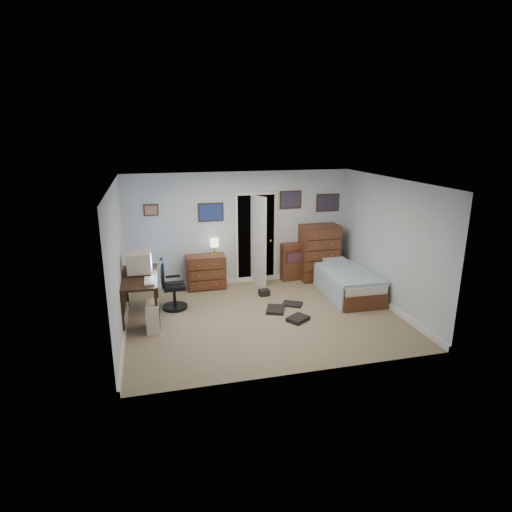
{
  "coord_description": "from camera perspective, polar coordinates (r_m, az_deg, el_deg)",
  "views": [
    {
      "loc": [
        -1.92,
        -7.08,
        3.33
      ],
      "look_at": [
        -0.07,
        0.3,
        1.1
      ],
      "focal_mm": 30.0,
      "sensor_mm": 36.0,
      "label": 1
    }
  ],
  "objects": [
    {
      "name": "floor",
      "position": [
        8.06,
        1.01,
        -8.15
      ],
      "size": [
        5.0,
        4.0,
        0.02
      ],
      "primitive_type": "cube",
      "color": "gray",
      "rests_on": "ground"
    },
    {
      "name": "computer_desk",
      "position": [
        8.05,
        -15.97,
        -3.9
      ],
      "size": [
        0.68,
        1.44,
        0.82
      ],
      "rotation": [
        0.0,
        0.0,
        -0.02
      ],
      "color": "black",
      "rests_on": "floor"
    },
    {
      "name": "crt_monitor",
      "position": [
        8.06,
        -15.3,
        -0.87
      ],
      "size": [
        0.43,
        0.4,
        0.39
      ],
      "rotation": [
        0.0,
        0.0,
        -0.02
      ],
      "color": "beige",
      "rests_on": "computer_desk"
    },
    {
      "name": "keyboard",
      "position": [
        7.64,
        -14.06,
        -3.23
      ],
      "size": [
        0.17,
        0.44,
        0.03
      ],
      "primitive_type": "cube",
      "rotation": [
        0.0,
        0.0,
        -0.02
      ],
      "color": "beige",
      "rests_on": "computer_desk"
    },
    {
      "name": "pc_tower",
      "position": [
        7.67,
        -13.58,
        -7.85
      ],
      "size": [
        0.24,
        0.46,
        0.49
      ],
      "rotation": [
        0.0,
        0.0,
        -0.02
      ],
      "color": "beige",
      "rests_on": "floor"
    },
    {
      "name": "office_chair",
      "position": [
        8.42,
        -11.24,
        -4.47
      ],
      "size": [
        0.49,
        0.5,
        1.0
      ],
      "rotation": [
        0.0,
        0.0,
        0.02
      ],
      "color": "black",
      "rests_on": "floor"
    },
    {
      "name": "media_stack",
      "position": [
        9.82,
        -15.75,
        -1.81
      ],
      "size": [
        0.16,
        0.16,
        0.75
      ],
      "primitive_type": "cube",
      "rotation": [
        0.0,
        0.0,
        -0.06
      ],
      "color": "maroon",
      "rests_on": "floor"
    },
    {
      "name": "low_dresser",
      "position": [
        9.4,
        -6.67,
        -2.13
      ],
      "size": [
        0.84,
        0.43,
        0.74
      ],
      "primitive_type": "cube",
      "rotation": [
        0.0,
        0.0,
        -0.01
      ],
      "color": "brown",
      "rests_on": "floor"
    },
    {
      "name": "table_lamp",
      "position": [
        9.24,
        -5.57,
        1.71
      ],
      "size": [
        0.19,
        0.19,
        0.36
      ],
      "rotation": [
        0.0,
        0.0,
        -0.01
      ],
      "color": "gold",
      "rests_on": "low_dresser"
    },
    {
      "name": "doorway",
      "position": [
        9.9,
        -0.44,
        2.73
      ],
      "size": [
        0.96,
        1.12,
        2.05
      ],
      "color": "black",
      "rests_on": "floor"
    },
    {
      "name": "tall_dresser",
      "position": [
        9.95,
        8.39,
        0.48
      ],
      "size": [
        0.88,
        0.52,
        1.29
      ],
      "primitive_type": "cube",
      "rotation": [
        0.0,
        0.0,
        -0.01
      ],
      "color": "brown",
      "rests_on": "floor"
    },
    {
      "name": "headboard_bookcase",
      "position": [
        9.96,
        6.07,
        -0.51
      ],
      "size": [
        0.98,
        0.3,
        0.87
      ],
      "rotation": [
        0.0,
        0.0,
        0.06
      ],
      "color": "brown",
      "rests_on": "floor"
    },
    {
      "name": "bed",
      "position": [
        9.19,
        12.0,
        -3.43
      ],
      "size": [
        1.01,
        1.82,
        0.59
      ],
      "rotation": [
        0.0,
        0.0,
        -0.02
      ],
      "color": "brown",
      "rests_on": "floor"
    },
    {
      "name": "wall_posters",
      "position": [
        9.53,
        1.28,
        6.76
      ],
      "size": [
        4.38,
        0.04,
        0.6
      ],
      "color": "#331E11",
      "rests_on": "floor"
    },
    {
      "name": "floor_clutter",
      "position": [
        8.35,
        3.61,
        -6.93
      ],
      "size": [
        0.88,
        1.67,
        0.13
      ],
      "rotation": [
        0.0,
        0.0,
        0.38
      ],
      "color": "black",
      "rests_on": "floor"
    }
  ]
}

